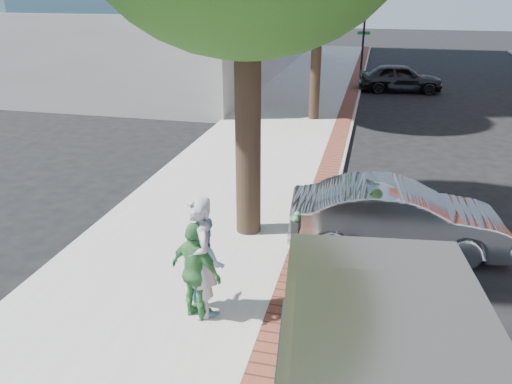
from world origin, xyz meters
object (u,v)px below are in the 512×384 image
(person_gray, at_px, (199,258))
(sedan_silver, at_px, (396,218))
(bg_car, at_px, (401,78))
(person_green, at_px, (196,272))
(parking_meter, at_px, (296,237))
(person_officer, at_px, (204,263))

(person_gray, bearing_deg, sedan_silver, 100.86)
(sedan_silver, height_order, bg_car, sedan_silver)
(person_green, distance_m, sedan_silver, 4.50)
(parking_meter, distance_m, person_officer, 1.56)
(person_officer, bearing_deg, parking_meter, -103.59)
(person_officer, xyz_separation_m, person_green, (-0.02, -0.29, 0.01))
(person_green, bearing_deg, person_officer, -71.78)
(parking_meter, distance_m, bg_car, 19.44)
(person_gray, bearing_deg, parking_meter, 89.43)
(bg_car, bearing_deg, person_green, 164.70)
(parking_meter, xyz_separation_m, bg_car, (2.26, 19.30, -0.50))
(person_gray, bearing_deg, person_officer, 144.36)
(person_green, height_order, sedan_silver, person_green)
(person_officer, bearing_deg, sedan_silver, -88.31)
(parking_meter, bearing_deg, person_green, -142.84)
(parking_meter, relative_size, person_officer, 0.91)
(person_gray, distance_m, sedan_silver, 4.42)
(parking_meter, xyz_separation_m, person_officer, (-1.35, -0.75, -0.25))
(person_green, bearing_deg, sedan_silver, -110.43)
(sedan_silver, bearing_deg, person_green, 130.99)
(person_gray, distance_m, bg_car, 20.56)
(sedan_silver, bearing_deg, parking_meter, 136.88)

